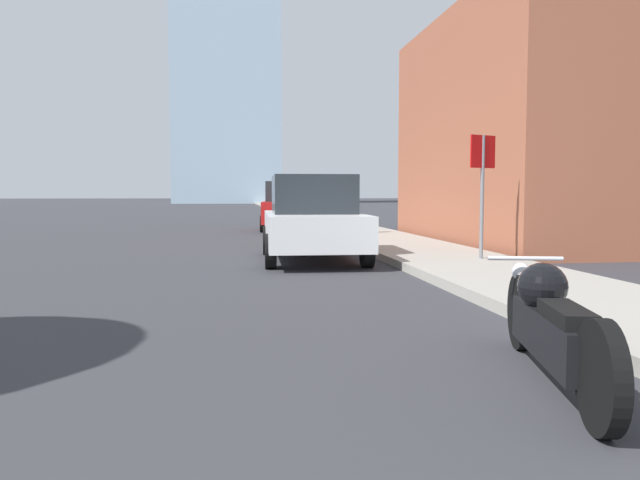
{
  "coord_description": "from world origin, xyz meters",
  "views": [
    {
      "loc": [
        0.83,
        0.79,
        1.35
      ],
      "look_at": [
        1.68,
        6.91,
        0.89
      ],
      "focal_mm": 35.0,
      "sensor_mm": 36.0,
      "label": 1
    }
  ],
  "objects_px": {
    "parked_car_red": "(285,207)",
    "pedestrian": "(352,205)",
    "stop_sign": "(482,175)",
    "parked_car_white": "(312,219)",
    "motorcycle": "(550,324)"
  },
  "relations": [
    {
      "from": "parked_car_red",
      "to": "pedestrian",
      "type": "relative_size",
      "value": 2.65
    },
    {
      "from": "motorcycle",
      "to": "parked_car_white",
      "type": "bearing_deg",
      "value": 107.82
    },
    {
      "from": "parked_car_red",
      "to": "stop_sign",
      "type": "bearing_deg",
      "value": -73.2
    },
    {
      "from": "parked_car_white",
      "to": "pedestrian",
      "type": "height_order",
      "value": "pedestrian"
    },
    {
      "from": "motorcycle",
      "to": "parked_car_red",
      "type": "height_order",
      "value": "parked_car_red"
    },
    {
      "from": "parked_car_white",
      "to": "parked_car_red",
      "type": "relative_size",
      "value": 0.98
    },
    {
      "from": "pedestrian",
      "to": "parked_car_white",
      "type": "bearing_deg",
      "value": -107.9
    },
    {
      "from": "parked_car_white",
      "to": "pedestrian",
      "type": "xyz_separation_m",
      "value": [
        1.98,
        6.12,
        0.16
      ]
    },
    {
      "from": "motorcycle",
      "to": "parked_car_white",
      "type": "xyz_separation_m",
      "value": [
        -0.67,
        8.34,
        0.43
      ]
    },
    {
      "from": "motorcycle",
      "to": "parked_car_red",
      "type": "bearing_deg",
      "value": 104.2
    },
    {
      "from": "parked_car_white",
      "to": "pedestrian",
      "type": "relative_size",
      "value": 2.6
    },
    {
      "from": "parked_car_red",
      "to": "pedestrian",
      "type": "xyz_separation_m",
      "value": [
        1.64,
        -4.65,
        0.13
      ]
    },
    {
      "from": "parked_car_white",
      "to": "stop_sign",
      "type": "distance_m",
      "value": 3.43
    },
    {
      "from": "motorcycle",
      "to": "pedestrian",
      "type": "height_order",
      "value": "pedestrian"
    },
    {
      "from": "stop_sign",
      "to": "pedestrian",
      "type": "bearing_deg",
      "value": 97.59
    }
  ]
}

